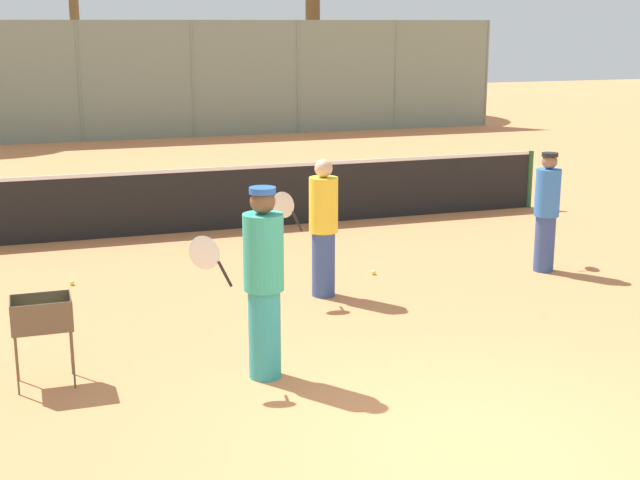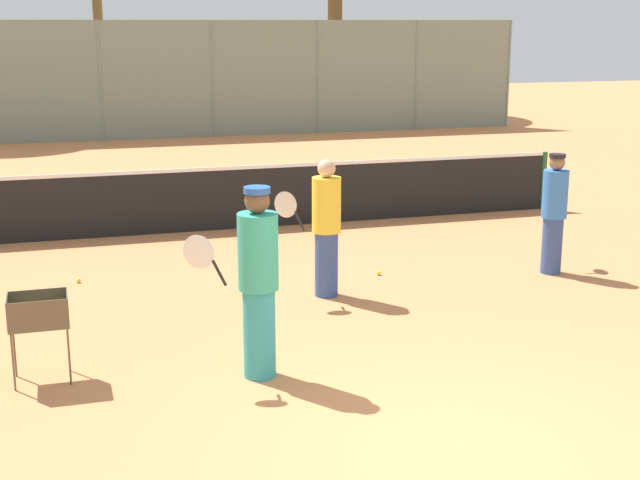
{
  "view_description": "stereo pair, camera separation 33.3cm",
  "coord_description": "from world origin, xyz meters",
  "px_view_note": "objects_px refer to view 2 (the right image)",
  "views": [
    {
      "loc": [
        -3.33,
        -5.9,
        3.41
      ],
      "look_at": [
        -0.21,
        3.39,
        1.0
      ],
      "focal_mm": 50.0,
      "sensor_mm": 36.0,
      "label": 1
    },
    {
      "loc": [
        -3.01,
        -6.0,
        3.41
      ],
      "look_at": [
        -0.21,
        3.39,
        1.0
      ],
      "focal_mm": 50.0,
      "sensor_mm": 36.0,
      "label": 2
    }
  ],
  "objects_px": {
    "tennis_net": "(246,196)",
    "ball_cart": "(39,318)",
    "player_yellow_shirt": "(326,227)",
    "player_white_outfit": "(258,280)",
    "player_red_cap": "(554,212)"
  },
  "relations": [
    {
      "from": "player_yellow_shirt",
      "to": "ball_cart",
      "type": "xyz_separation_m",
      "value": [
        -3.45,
        -1.88,
        -0.26
      ]
    },
    {
      "from": "tennis_net",
      "to": "ball_cart",
      "type": "xyz_separation_m",
      "value": [
        -3.28,
        -5.92,
        0.09
      ]
    },
    {
      "from": "player_white_outfit",
      "to": "player_yellow_shirt",
      "type": "relative_size",
      "value": 1.08
    },
    {
      "from": "ball_cart",
      "to": "player_yellow_shirt",
      "type": "bearing_deg",
      "value": 28.54
    },
    {
      "from": "tennis_net",
      "to": "ball_cart",
      "type": "relative_size",
      "value": 13.05
    },
    {
      "from": "player_white_outfit",
      "to": "player_yellow_shirt",
      "type": "distance_m",
      "value": 2.75
    },
    {
      "from": "player_white_outfit",
      "to": "ball_cart",
      "type": "bearing_deg",
      "value": -10.35
    },
    {
      "from": "player_red_cap",
      "to": "ball_cart",
      "type": "height_order",
      "value": "player_red_cap"
    },
    {
      "from": "tennis_net",
      "to": "player_red_cap",
      "type": "xyz_separation_m",
      "value": [
        3.49,
        -3.92,
        0.31
      ]
    },
    {
      "from": "player_white_outfit",
      "to": "ball_cart",
      "type": "relative_size",
      "value": 2.18
    },
    {
      "from": "tennis_net",
      "to": "player_white_outfit",
      "type": "height_order",
      "value": "player_white_outfit"
    },
    {
      "from": "tennis_net",
      "to": "ball_cart",
      "type": "distance_m",
      "value": 6.77
    },
    {
      "from": "tennis_net",
      "to": "player_white_outfit",
      "type": "relative_size",
      "value": 6.0
    },
    {
      "from": "player_red_cap",
      "to": "player_yellow_shirt",
      "type": "distance_m",
      "value": 3.32
    },
    {
      "from": "tennis_net",
      "to": "player_yellow_shirt",
      "type": "xyz_separation_m",
      "value": [
        0.17,
        -4.05,
        0.34
      ]
    }
  ]
}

